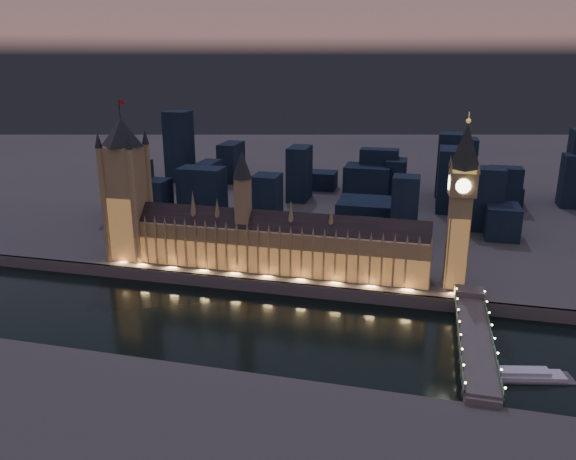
% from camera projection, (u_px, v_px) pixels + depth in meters
% --- Properties ---
extents(ground_plane, '(2000.00, 2000.00, 0.00)m').
position_uv_depth(ground_plane, '(256.00, 322.00, 314.90)').
color(ground_plane, black).
rests_on(ground_plane, ground).
extents(north_bank, '(2000.00, 960.00, 8.00)m').
position_uv_depth(north_bank, '(364.00, 158.00, 795.32)').
color(north_bank, '#3F3A42').
rests_on(north_bank, ground).
extents(embankment_wall, '(2000.00, 2.50, 8.00)m').
position_uv_depth(embankment_wall, '(275.00, 288.00, 351.68)').
color(embankment_wall, '#524C58').
rests_on(embankment_wall, ground).
extents(palace_of_westminster, '(202.00, 22.00, 78.00)m').
position_uv_depth(palace_of_westminster, '(272.00, 243.00, 365.99)').
color(palace_of_westminster, '#977D54').
rests_on(palace_of_westminster, north_bank).
extents(victoria_tower, '(31.68, 31.68, 107.70)m').
position_uv_depth(victoria_tower, '(126.00, 182.00, 379.47)').
color(victoria_tower, '#977D54').
rests_on(victoria_tower, north_bank).
extents(elizabeth_tower, '(18.00, 18.00, 105.04)m').
position_uv_depth(elizabeth_tower, '(462.00, 193.00, 327.47)').
color(elizabeth_tower, '#977D54').
rests_on(elizabeth_tower, north_bank).
extents(westminster_bridge, '(16.45, 113.00, 15.90)m').
position_uv_depth(westminster_bridge, '(474.00, 340.00, 282.97)').
color(westminster_bridge, '#524C58').
rests_on(westminster_bridge, ground).
extents(river_boat, '(48.76, 21.07, 4.50)m').
position_uv_depth(river_boat, '(521.00, 375.00, 259.93)').
color(river_boat, '#524C58').
rests_on(river_boat, ground).
extents(city_backdrop, '(460.66, 215.63, 77.20)m').
position_uv_depth(city_backdrop, '(371.00, 181.00, 523.98)').
color(city_backdrop, black).
rests_on(city_backdrop, north_bank).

